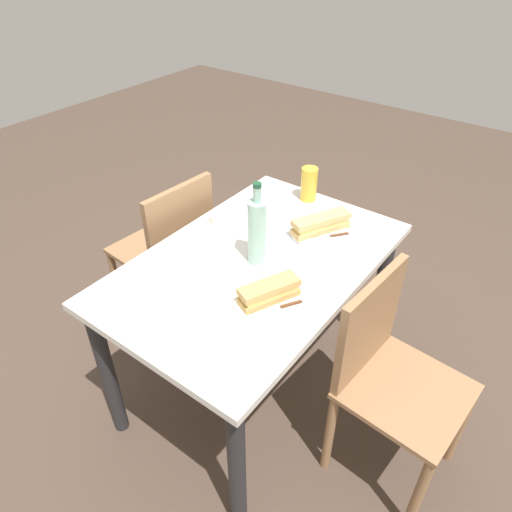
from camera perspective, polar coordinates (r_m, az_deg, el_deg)
ground_plane at (r=2.34m, az=0.00°, el=-14.87°), size 8.00×8.00×0.00m
dining_table at (r=1.90m, az=0.00°, el=-3.19°), size 1.20×0.77×0.73m
chair_far at (r=1.80m, az=15.52°, el=-13.20°), size 0.43×0.43×0.85m
chair_near at (r=2.34m, az=-10.23°, el=1.00°), size 0.43×0.43×0.85m
plate_near at (r=1.99m, az=7.71°, el=2.89°), size 0.25×0.25×0.01m
baguette_sandwich_near at (r=1.97m, az=7.81°, el=3.89°), size 0.26×0.18×0.07m
knife_near at (r=1.95m, az=8.93°, el=2.37°), size 0.15×0.12×0.01m
plate_far at (r=1.64m, az=1.57°, el=-5.39°), size 0.25×0.25×0.01m
baguette_sandwich_far at (r=1.61m, az=1.59°, el=-4.29°), size 0.22×0.15×0.07m
knife_far at (r=1.60m, az=2.97°, el=-6.18°), size 0.16×0.10×0.01m
water_bottle at (r=1.74m, az=0.09°, el=3.01°), size 0.07×0.07×0.33m
beer_glass at (r=2.20m, az=6.39°, el=8.60°), size 0.07×0.07×0.16m
olive_bowl at (r=2.06m, az=-4.24°, el=4.65°), size 0.10×0.10×0.03m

